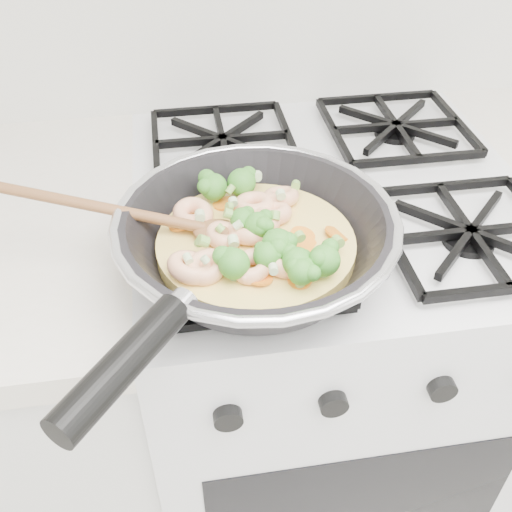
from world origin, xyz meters
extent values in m
cube|color=white|center=(0.00, 1.70, 0.45)|extent=(0.60, 0.60, 0.90)
cube|color=black|center=(0.00, 1.70, 0.91)|extent=(0.56, 0.56, 0.02)
torus|color=silver|center=(-0.14, 1.53, 0.99)|extent=(0.35, 0.35, 0.01)
cylinder|color=black|center=(-0.30, 1.34, 0.99)|extent=(0.13, 0.15, 0.04)
cylinder|color=#F9DA6C|center=(-0.14, 1.53, 0.95)|extent=(0.24, 0.24, 0.02)
ellipsoid|color=brown|center=(-0.19, 1.55, 0.97)|extent=(0.06, 0.05, 0.02)
cylinder|color=brown|center=(-0.33, 1.58, 0.99)|extent=(0.27, 0.08, 0.06)
torus|color=#FFC396|center=(-0.12, 1.57, 0.97)|extent=(0.05, 0.06, 0.03)
torus|color=#FFC396|center=(-0.12, 1.48, 0.97)|extent=(0.08, 0.08, 0.03)
torus|color=#FFC396|center=(-0.14, 1.55, 0.97)|extent=(0.07, 0.07, 0.03)
torus|color=#FFC396|center=(-0.21, 1.48, 0.97)|extent=(0.07, 0.07, 0.03)
torus|color=#FFC396|center=(-0.10, 1.60, 0.97)|extent=(0.07, 0.07, 0.03)
torus|color=#FFC396|center=(-0.16, 1.47, 0.97)|extent=(0.07, 0.07, 0.02)
torus|color=#FFC396|center=(-0.14, 1.59, 0.97)|extent=(0.07, 0.07, 0.02)
torus|color=#FFC396|center=(-0.15, 1.54, 0.97)|extent=(0.08, 0.08, 0.03)
torus|color=#FFC396|center=(-0.18, 1.53, 0.97)|extent=(0.06, 0.06, 0.03)
torus|color=#FFC396|center=(-0.22, 1.58, 0.97)|extent=(0.08, 0.08, 0.03)
torus|color=#FFC396|center=(-0.23, 1.48, 0.97)|extent=(0.08, 0.08, 0.03)
ellipsoid|color=#499A32|center=(-0.14, 1.48, 0.98)|extent=(0.04, 0.04, 0.03)
ellipsoid|color=#499A32|center=(-0.16, 1.55, 0.98)|extent=(0.04, 0.04, 0.03)
ellipsoid|color=#499A32|center=(-0.11, 1.46, 0.98)|extent=(0.04, 0.04, 0.03)
ellipsoid|color=#499A32|center=(-0.14, 1.53, 0.98)|extent=(0.04, 0.04, 0.03)
ellipsoid|color=#499A32|center=(-0.15, 1.63, 0.98)|extent=(0.05, 0.05, 0.04)
ellipsoid|color=#499A32|center=(-0.13, 1.49, 0.98)|extent=(0.05, 0.05, 0.04)
ellipsoid|color=#499A32|center=(-0.11, 1.44, 0.98)|extent=(0.04, 0.04, 0.03)
ellipsoid|color=#499A32|center=(-0.19, 1.62, 0.98)|extent=(0.05, 0.05, 0.04)
ellipsoid|color=#499A32|center=(-0.08, 1.46, 0.98)|extent=(0.05, 0.05, 0.04)
ellipsoid|color=#499A32|center=(-0.18, 1.47, 0.98)|extent=(0.05, 0.05, 0.04)
cylinder|color=orange|center=(-0.10, 1.62, 0.96)|extent=(0.04, 0.04, 0.01)
cylinder|color=orange|center=(-0.17, 1.61, 0.96)|extent=(0.04, 0.04, 0.01)
cylinder|color=orange|center=(-0.11, 1.46, 0.96)|extent=(0.04, 0.04, 0.01)
cylinder|color=orange|center=(-0.12, 1.53, 0.96)|extent=(0.04, 0.04, 0.00)
cylinder|color=orange|center=(-0.09, 1.51, 0.96)|extent=(0.04, 0.04, 0.01)
cylinder|color=orange|center=(-0.15, 1.46, 0.96)|extent=(0.04, 0.04, 0.01)
cylinder|color=orange|center=(-0.11, 1.50, 0.96)|extent=(0.03, 0.03, 0.01)
cylinder|color=orange|center=(-0.23, 1.57, 0.96)|extent=(0.04, 0.04, 0.00)
cylinder|color=orange|center=(-0.04, 1.53, 0.96)|extent=(0.04, 0.04, 0.01)
cylinder|color=orange|center=(-0.19, 1.56, 0.96)|extent=(0.05, 0.05, 0.00)
cylinder|color=orange|center=(-0.11, 1.45, 0.96)|extent=(0.03, 0.03, 0.01)
cylinder|color=orange|center=(-0.09, 1.53, 0.96)|extent=(0.04, 0.04, 0.01)
cylinder|color=#78AE45|center=(-0.21, 1.50, 0.99)|extent=(0.01, 0.01, 0.01)
cylinder|color=beige|center=(-0.13, 1.50, 0.99)|extent=(0.01, 0.01, 0.01)
cylinder|color=#78AE45|center=(-0.10, 1.50, 0.98)|extent=(0.01, 0.01, 0.01)
cylinder|color=beige|center=(-0.10, 1.58, 0.99)|extent=(0.01, 0.01, 0.01)
cylinder|color=#78AE45|center=(-0.17, 1.57, 0.98)|extent=(0.01, 0.01, 0.01)
cylinder|color=beige|center=(-0.17, 1.51, 0.98)|extent=(0.01, 0.01, 0.01)
cylinder|color=#78AE45|center=(-0.05, 1.49, 0.98)|extent=(0.01, 0.01, 0.01)
cylinder|color=beige|center=(-0.13, 1.64, 0.98)|extent=(0.01, 0.01, 0.01)
cylinder|color=#78AE45|center=(-0.17, 1.54, 0.97)|extent=(0.01, 0.01, 0.01)
cylinder|color=#78AE45|center=(-0.12, 1.54, 0.98)|extent=(0.01, 0.01, 0.01)
cylinder|color=#78AE45|center=(-0.17, 1.55, 0.99)|extent=(0.01, 0.01, 0.01)
cylinder|color=beige|center=(-0.17, 1.53, 0.98)|extent=(0.01, 0.01, 0.01)
cylinder|color=beige|center=(-0.21, 1.56, 0.98)|extent=(0.01, 0.01, 0.01)
cylinder|color=#78AE45|center=(-0.08, 1.61, 0.98)|extent=(0.01, 0.01, 0.01)
cylinder|color=beige|center=(-0.17, 1.58, 0.98)|extent=(0.01, 0.01, 0.01)
cylinder|color=beige|center=(-0.12, 1.48, 0.97)|extent=(0.01, 0.01, 0.01)
cylinder|color=beige|center=(-0.23, 1.48, 0.98)|extent=(0.01, 0.01, 0.01)
cylinder|color=beige|center=(-0.21, 1.47, 0.98)|extent=(0.01, 0.01, 0.01)
cylinder|color=beige|center=(-0.14, 1.44, 0.99)|extent=(0.01, 0.01, 0.01)
cylinder|color=#78AE45|center=(-0.21, 1.51, 0.98)|extent=(0.01, 0.01, 0.01)
cylinder|color=#78AE45|center=(-0.19, 1.53, 0.98)|extent=(0.01, 0.01, 0.01)
cylinder|color=#78AE45|center=(-0.17, 1.60, 0.99)|extent=(0.01, 0.01, 0.01)
camera|label=1|loc=(-0.23, 0.98, 1.41)|focal=41.73mm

